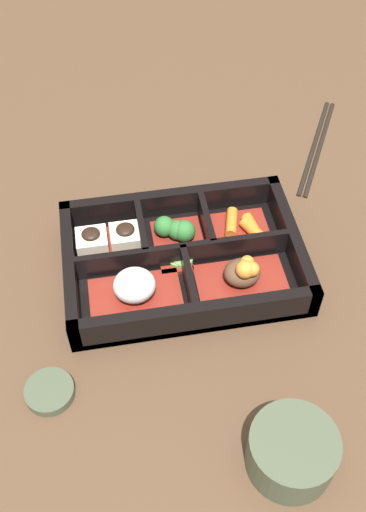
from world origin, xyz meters
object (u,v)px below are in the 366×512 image
Objects in this scene: bowl_rice at (135,288)px; tea_cup at (292,451)px; sauce_dish at (50,391)px; chopsticks at (317,145)px.

bowl_rice is 0.26m from tea_cup.
sauce_dish is at bearing -26.27° from tea_cup.
tea_cup reaches higher than sauce_dish.
bowl_rice reaches higher than chopsticks.
bowl_rice reaches higher than sauce_dish.
tea_cup reaches higher than chopsticks.
chopsticks is at bearing -140.17° from sauce_dish.
bowl_rice is 1.25× the size of tea_cup.
tea_cup is 0.43× the size of chopsticks.
bowl_rice is at bearing -135.19° from sauce_dish.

